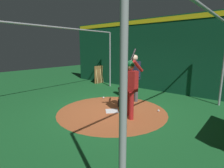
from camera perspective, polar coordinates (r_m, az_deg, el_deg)
The scene contains 11 objects.
ground_plane at distance 6.17m, azimuth -0.00°, elevation -8.69°, with size 27.81×27.81×0.00m, color #195B28.
dirt_circle at distance 6.16m, azimuth -0.00°, elevation -8.66°, with size 3.68×3.68×0.01m, color #AD562D.
home_plate at distance 6.16m, azimuth -0.00°, elevation -8.58°, with size 0.42×0.42×0.01m, color white.
batter at distance 5.42m, azimuth 5.84°, elevation 0.22°, with size 0.68×0.49×2.10m.
catcher at distance 6.49m, azimuth 4.13°, elevation -4.08°, with size 0.58×0.40×0.99m.
umpire at distance 7.14m, azimuth 7.16°, elevation 2.76°, with size 0.23×0.49×1.86m.
back_wall at distance 9.08m, azimuth 15.72°, elevation 8.93°, with size 0.23×11.81×3.56m.
cage_frame at distance 5.79m, azimuth -0.00°, elevation 11.33°, with size 6.25×5.44×2.95m.
bat_rack at distance 11.13m, azimuth -3.52°, elevation 2.97°, with size 1.06×0.19×1.05m.
baseball_0 at distance 6.31m, azimuth 14.60°, elevation -8.19°, with size 0.07×0.07×0.07m, color white.
baseball_1 at distance 7.65m, azimuth -2.72°, elevation -4.33°, with size 0.07×0.07×0.07m, color white.
Camera 1 is at (4.47, 3.68, 2.12)m, focal length 28.72 mm.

